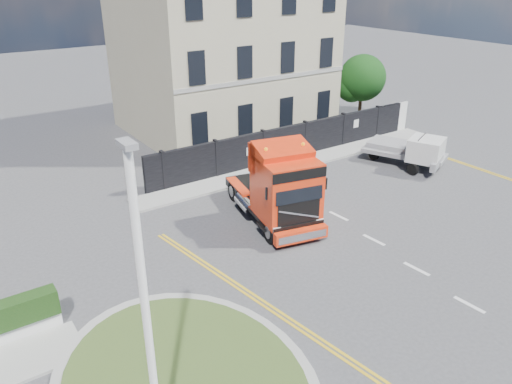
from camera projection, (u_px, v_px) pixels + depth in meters
ground at (312, 257)px, 19.18m from camera, size 120.00×120.00×0.00m
traffic_island at (185, 383)px, 13.29m from camera, size 6.80×6.80×0.17m
hoarding_fence at (299, 140)px, 28.90m from camera, size 18.80×0.25×2.00m
georgian_building at (222, 41)px, 32.28m from camera, size 12.30×10.30×12.80m
tree at (360, 80)px, 34.41m from camera, size 3.20×3.20×4.80m
pavement_far at (301, 162)px, 28.33m from camera, size 20.00×1.60×0.12m
truck at (280, 190)px, 21.00m from camera, size 3.49×6.42×3.64m
flatbed_pickup at (417, 151)px, 27.23m from camera, size 3.42×4.92×1.86m
lamppost_island at (146, 318)px, 9.74m from camera, size 0.23×0.47×7.59m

